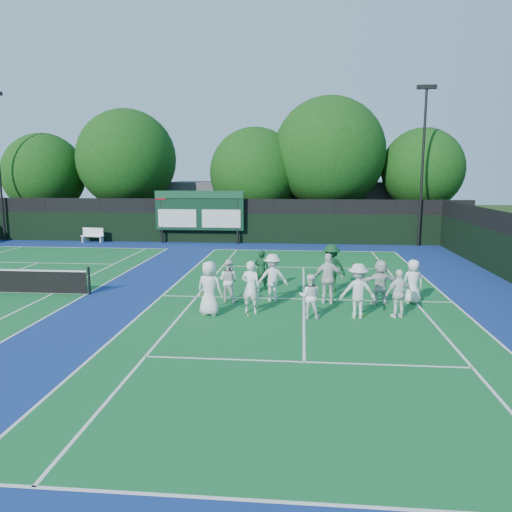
{
  "coord_description": "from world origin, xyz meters",
  "views": [
    {
      "loc": [
        -0.11,
        -17.43,
        4.73
      ],
      "look_at": [
        -2.0,
        3.0,
        1.3
      ],
      "focal_mm": 35.0,
      "sensor_mm": 36.0,
      "label": 1
    }
  ],
  "objects": [
    {
      "name": "ground",
      "position": [
        0.0,
        0.0,
        0.0
      ],
      "size": [
        120.0,
        120.0,
        0.0
      ],
      "primitive_type": "plane",
      "color": "#1B330E",
      "rests_on": "ground"
    },
    {
      "name": "light_pole_right",
      "position": [
        7.5,
        15.7,
        6.3
      ],
      "size": [
        1.2,
        0.3,
        10.12
      ],
      "color": "black",
      "rests_on": "ground"
    },
    {
      "name": "tennis_ball_3",
      "position": [
        -3.99,
        1.32,
        0.03
      ],
      "size": [
        0.07,
        0.07,
        0.07
      ],
      "primitive_type": "sphere",
      "color": "yellow",
      "rests_on": "ground"
    },
    {
      "name": "coach_left",
      "position": [
        -1.72,
        2.44,
        0.83
      ],
      "size": [
        0.66,
        0.49,
        1.65
      ],
      "primitive_type": "imported",
      "rotation": [
        0.0,
        0.0,
        2.97
      ],
      "color": "#0F371B",
      "rests_on": "ground"
    },
    {
      "name": "scoreboard",
      "position": [
        -7.01,
        15.59,
        2.19
      ],
      "size": [
        6.0,
        0.21,
        3.55
      ],
      "color": "black",
      "rests_on": "ground"
    },
    {
      "name": "player_front_3",
      "position": [
        1.75,
        -1.28,
        0.91
      ],
      "size": [
        1.21,
        0.73,
        1.82
      ],
      "primitive_type": "imported",
      "rotation": [
        0.0,
        0.0,
        3.19
      ],
      "color": "silver",
      "rests_on": "ground"
    },
    {
      "name": "player_back_2",
      "position": [
        0.88,
        0.48,
        0.93
      ],
      "size": [
        1.1,
        0.47,
        1.86
      ],
      "primitive_type": "imported",
      "rotation": [
        0.0,
        0.0,
        3.16
      ],
      "color": "silver",
      "rests_on": "ground"
    },
    {
      "name": "clubhouse",
      "position": [
        -2.0,
        24.0,
        2.0
      ],
      "size": [
        18.0,
        6.0,
        4.0
      ],
      "primitive_type": "cube",
      "color": "#515156",
      "rests_on": "ground"
    },
    {
      "name": "tree_b",
      "position": [
        -13.12,
        19.58,
        5.56
      ],
      "size": [
        7.36,
        7.36,
        9.43
      ],
      "color": "black",
      "rests_on": "ground"
    },
    {
      "name": "player_front_0",
      "position": [
        -3.16,
        -1.4,
        0.92
      ],
      "size": [
        1.03,
        0.81,
        1.84
      ],
      "primitive_type": "imported",
      "rotation": [
        0.0,
        0.0,
        2.86
      ],
      "color": "white",
      "rests_on": "ground"
    },
    {
      "name": "back_fence",
      "position": [
        -6.0,
        16.0,
        1.36
      ],
      "size": [
        34.0,
        0.08,
        3.0
      ],
      "color": "black",
      "rests_on": "ground"
    },
    {
      "name": "player_front_2",
      "position": [
        0.19,
        -1.44,
        0.74
      ],
      "size": [
        0.76,
        0.61,
        1.48
      ],
      "primitive_type": "imported",
      "rotation": [
        0.0,
        0.0,
        3.07
      ],
      "color": "white",
      "rests_on": "ground"
    },
    {
      "name": "tree_a",
      "position": [
        -19.66,
        19.58,
        4.47
      ],
      "size": [
        6.16,
        6.16,
        7.71
      ],
      "color": "black",
      "rests_on": "ground"
    },
    {
      "name": "player_front_1",
      "position": [
        -1.8,
        -1.05,
        0.91
      ],
      "size": [
        0.75,
        0.59,
        1.82
      ],
      "primitive_type": "imported",
      "rotation": [
        0.0,
        0.0,
        2.89
      ],
      "color": "white",
      "rests_on": "ground"
    },
    {
      "name": "player_back_1",
      "position": [
        -1.17,
        0.66,
        0.89
      ],
      "size": [
        1.24,
        0.84,
        1.78
      ],
      "primitive_type": "imported",
      "rotation": [
        0.0,
        0.0,
        3.3
      ],
      "color": "silver",
      "rests_on": "ground"
    },
    {
      "name": "tree_d",
      "position": [
        1.91,
        19.58,
        5.89
      ],
      "size": [
        8.08,
        8.08,
        10.14
      ],
      "color": "black",
      "rests_on": "ground"
    },
    {
      "name": "near_court",
      "position": [
        0.0,
        1.0,
        0.01
      ],
      "size": [
        11.05,
        23.85,
        0.01
      ],
      "color": "#135E2A",
      "rests_on": "ground"
    },
    {
      "name": "tennis_ball_4",
      "position": [
        1.92,
        1.22,
        0.03
      ],
      "size": [
        0.07,
        0.07,
        0.07
      ],
      "primitive_type": "sphere",
      "color": "yellow",
      "rests_on": "ground"
    },
    {
      "name": "bench",
      "position": [
        -14.41,
        15.37,
        0.54
      ],
      "size": [
        1.63,
        0.7,
        1.0
      ],
      "color": "white",
      "rests_on": "ground"
    },
    {
      "name": "coach_right",
      "position": [
        1.08,
        2.3,
        0.97
      ],
      "size": [
        1.42,
        1.11,
        1.94
      ],
      "primitive_type": "imported",
      "rotation": [
        0.0,
        0.0,
        3.5
      ],
      "color": "#103C1E",
      "rests_on": "ground"
    },
    {
      "name": "court_apron",
      "position": [
        -6.0,
        1.0,
        0.0
      ],
      "size": [
        34.0,
        32.0,
        0.01
      ],
      "primitive_type": "cube",
      "color": "navy",
      "rests_on": "ground"
    },
    {
      "name": "player_back_0",
      "position": [
        -2.79,
        0.47,
        0.79
      ],
      "size": [
        0.93,
        0.82,
        1.58
      ],
      "primitive_type": "imported",
      "rotation": [
        0.0,
        0.0,
        2.8
      ],
      "color": "white",
      "rests_on": "ground"
    },
    {
      "name": "tennis_ball_0",
      "position": [
        -1.86,
        -1.45,
        0.03
      ],
      "size": [
        0.07,
        0.07,
        0.07
      ],
      "primitive_type": "sphere",
      "color": "yellow",
      "rests_on": "ground"
    },
    {
      "name": "player_back_3",
      "position": [
        2.74,
        0.51,
        0.82
      ],
      "size": [
        1.6,
        0.88,
        1.65
      ],
      "primitive_type": "imported",
      "rotation": [
        0.0,
        0.0,
        3.41
      ],
      "color": "silver",
      "rests_on": "ground"
    },
    {
      "name": "tree_e",
      "position": [
        8.53,
        19.58,
        4.83
      ],
      "size": [
        5.81,
        5.81,
        7.89
      ],
      "color": "black",
      "rests_on": "ground"
    },
    {
      "name": "tennis_ball_1",
      "position": [
        1.13,
        2.75,
        0.03
      ],
      "size": [
        0.07,
        0.07,
        0.07
      ],
      "primitive_type": "sphere",
      "color": "yellow",
      "rests_on": "ground"
    },
    {
      "name": "tennis_ball_5",
      "position": [
        2.0,
        -1.16,
        0.03
      ],
      "size": [
        0.07,
        0.07,
        0.07
      ],
      "primitive_type": "sphere",
      "color": "yellow",
      "rests_on": "ground"
    },
    {
      "name": "player_front_4",
      "position": [
        3.1,
        -1.12,
        0.81
      ],
      "size": [
        1.03,
        0.7,
        1.62
      ],
      "primitive_type": "imported",
      "rotation": [
        0.0,
        0.0,
        3.5
      ],
      "color": "white",
      "rests_on": "ground"
    },
    {
      "name": "player_back_4",
      "position": [
        3.96,
        0.79,
        0.81
      ],
      "size": [
        0.9,
        0.69,
        1.63
      ],
      "primitive_type": "imported",
      "rotation": [
        0.0,
        0.0,
        3.38
      ],
      "color": "white",
      "rests_on": "ground"
    },
    {
      "name": "tree_c",
      "position": [
        -3.45,
        19.58,
        4.54
      ],
      "size": [
        6.63,
        6.63,
        8.03
      ],
      "color": "black",
      "rests_on": "ground"
    },
    {
      "name": "tennis_ball_2",
      "position": [
        3.99,
        0.73,
        0.03
      ],
      "size": [
        0.07,
        0.07,
        0.07
      ],
      "primitive_type": "sphere",
      "color": "yellow",
      "rests_on": "ground"
    }
  ]
}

